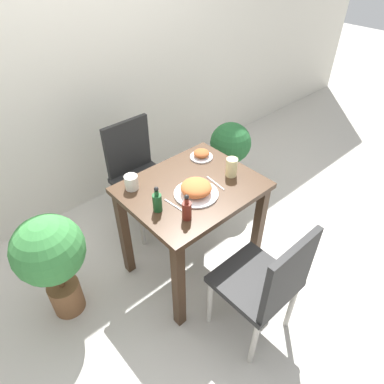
% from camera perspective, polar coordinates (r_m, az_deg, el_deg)
% --- Properties ---
extents(ground_plane, '(16.00, 16.00, 0.00)m').
position_cam_1_polar(ground_plane, '(2.71, 0.00, -12.08)').
color(ground_plane, '#B7B2A8').
extents(wall_back, '(8.00, 0.05, 2.60)m').
position_cam_1_polar(wall_back, '(2.87, -18.12, 20.97)').
color(wall_back, beige).
rests_on(wall_back, ground_plane).
extents(dining_table, '(0.84, 0.69, 0.78)m').
position_cam_1_polar(dining_table, '(2.25, 0.00, -1.98)').
color(dining_table, '#3D2819').
rests_on(dining_table, ground_plane).
extents(chair_near, '(0.42, 0.42, 0.90)m').
position_cam_1_polar(chair_near, '(2.02, 12.38, -14.49)').
color(chair_near, black).
rests_on(chair_near, ground_plane).
extents(chair_far, '(0.42, 0.42, 0.90)m').
position_cam_1_polar(chair_far, '(2.78, -9.02, 3.55)').
color(chair_far, black).
rests_on(chair_far, ground_plane).
extents(food_plate, '(0.27, 0.27, 0.09)m').
position_cam_1_polar(food_plate, '(2.06, 0.70, 0.50)').
color(food_plate, white).
rests_on(food_plate, dining_table).
extents(side_plate, '(0.16, 0.16, 0.06)m').
position_cam_1_polar(side_plate, '(2.41, 1.57, 6.26)').
color(side_plate, white).
rests_on(side_plate, dining_table).
extents(drink_cup, '(0.08, 0.08, 0.09)m').
position_cam_1_polar(drink_cup, '(2.14, -10.07, 1.61)').
color(drink_cup, silver).
rests_on(drink_cup, dining_table).
extents(juice_glass, '(0.08, 0.08, 0.13)m').
position_cam_1_polar(juice_glass, '(2.23, 6.61, 4.13)').
color(juice_glass, beige).
rests_on(juice_glass, dining_table).
extents(sauce_bottle, '(0.05, 0.05, 0.17)m').
position_cam_1_polar(sauce_bottle, '(1.89, -0.88, -2.96)').
color(sauce_bottle, maroon).
rests_on(sauce_bottle, dining_table).
extents(condiment_bottle, '(0.05, 0.05, 0.17)m').
position_cam_1_polar(condiment_bottle, '(1.95, -5.81, -1.59)').
color(condiment_bottle, '#194C23').
rests_on(condiment_bottle, dining_table).
extents(fork_utensil, '(0.02, 0.18, 0.00)m').
position_cam_1_polar(fork_utensil, '(2.01, -2.82, -2.36)').
color(fork_utensil, silver).
rests_on(fork_utensil, dining_table).
extents(spoon_utensil, '(0.03, 0.17, 0.00)m').
position_cam_1_polar(spoon_utensil, '(2.18, 3.92, 1.51)').
color(spoon_utensil, silver).
rests_on(spoon_utensil, dining_table).
extents(potted_plant_left, '(0.43, 0.43, 0.80)m').
position_cam_1_polar(potted_plant_left, '(2.23, -22.47, -9.81)').
color(potted_plant_left, brown).
rests_on(potted_plant_left, ground_plane).
extents(potted_plant_right, '(0.36, 0.36, 0.74)m').
position_cam_1_polar(potted_plant_right, '(3.09, 6.28, 6.11)').
color(potted_plant_right, brown).
rests_on(potted_plant_right, ground_plane).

